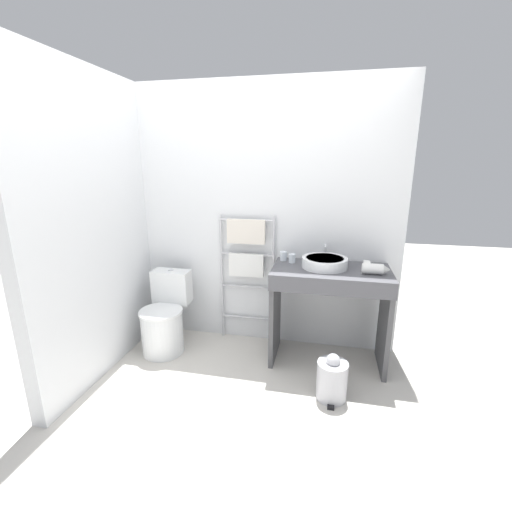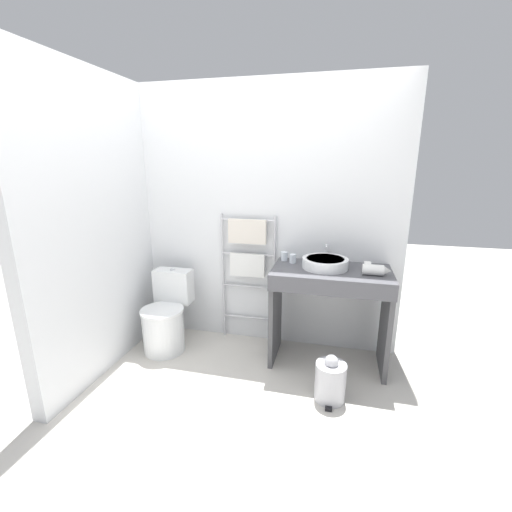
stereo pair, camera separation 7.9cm
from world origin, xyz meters
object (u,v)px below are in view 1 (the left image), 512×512
(cup_near_wall, at_px, (283,256))
(hair_dryer, at_px, (374,268))
(towel_radiator, at_px, (246,256))
(cup_near_edge, at_px, (292,258))
(trash_bin, at_px, (332,379))
(toilet, at_px, (165,320))
(sink_basin, at_px, (325,262))

(cup_near_wall, xyz_separation_m, hair_dryer, (0.76, -0.23, 0.00))
(towel_radiator, height_order, hair_dryer, towel_radiator)
(cup_near_edge, xyz_separation_m, trash_bin, (0.39, -0.62, -0.75))
(toilet, distance_m, sink_basin, 1.58)
(hair_dryer, xyz_separation_m, trash_bin, (-0.29, -0.45, -0.76))
(toilet, xyz_separation_m, cup_near_edge, (1.16, 0.22, 0.61))
(towel_radiator, height_order, cup_near_wall, towel_radiator)
(towel_radiator, bearing_deg, cup_near_wall, -9.68)
(toilet, bearing_deg, cup_near_wall, 14.29)
(sink_basin, distance_m, trash_bin, 0.94)
(trash_bin, bearing_deg, towel_radiator, 138.46)
(towel_radiator, xyz_separation_m, cup_near_wall, (0.36, -0.06, 0.04))
(cup_near_wall, bearing_deg, toilet, -165.71)
(toilet, bearing_deg, hair_dryer, 1.47)
(sink_basin, relative_size, trash_bin, 1.04)
(cup_near_wall, distance_m, trash_bin, 1.12)
(sink_basin, height_order, trash_bin, sink_basin)
(sink_basin, relative_size, cup_near_wall, 4.77)
(cup_near_edge, bearing_deg, cup_near_wall, 146.89)
(hair_dryer, height_order, trash_bin, hair_dryer)
(toilet, xyz_separation_m, cup_near_wall, (1.08, 0.27, 0.61))
(towel_radiator, relative_size, trash_bin, 3.43)
(hair_dryer, bearing_deg, toilet, -178.53)
(towel_radiator, relative_size, hair_dryer, 5.82)
(towel_radiator, height_order, sink_basin, towel_radiator)
(sink_basin, height_order, hair_dryer, hair_dryer)
(sink_basin, bearing_deg, cup_near_wall, 159.80)
(hair_dryer, distance_m, trash_bin, 0.93)
(hair_dryer, bearing_deg, trash_bin, -122.47)
(toilet, distance_m, towel_radiator, 0.98)
(cup_near_wall, distance_m, hair_dryer, 0.80)
(cup_near_edge, distance_m, hair_dryer, 0.70)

